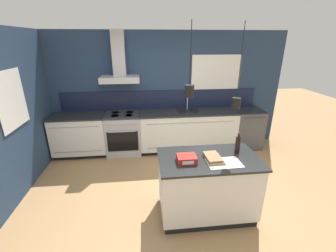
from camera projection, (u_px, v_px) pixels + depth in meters
name	position (u px, v px, depth m)	size (l,w,h in m)	color
ground_plane	(172.00, 196.00, 3.68)	(16.00, 16.00, 0.00)	#A87F51
wall_back	(159.00, 90.00, 5.05)	(5.60, 2.55, 2.60)	navy
wall_left	(17.00, 113.00, 3.61)	(0.08, 3.80, 2.60)	navy
counter_run_left	(80.00, 135.00, 4.90)	(1.14, 0.64, 0.91)	black
counter_run_sink	(188.00, 130.00, 5.15)	(2.18, 0.64, 1.26)	black
oven_range	(124.00, 133.00, 5.00)	(0.75, 0.66, 0.91)	#B5B5BA
dishwasher	(246.00, 128.00, 5.29)	(0.63, 0.65, 0.91)	#4C4C51
kitchen_island	(207.00, 186.00, 3.19)	(1.36, 0.80, 0.91)	black
bottle_on_island	(238.00, 145.00, 3.13)	(0.07, 0.07, 0.30)	black
book_stack	(213.00, 158.00, 2.96)	(0.22, 0.32, 0.06)	olive
red_supply_box	(187.00, 159.00, 2.91)	(0.25, 0.20, 0.09)	red
paper_pile	(224.00, 163.00, 2.90)	(0.45, 0.30, 0.01)	silver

